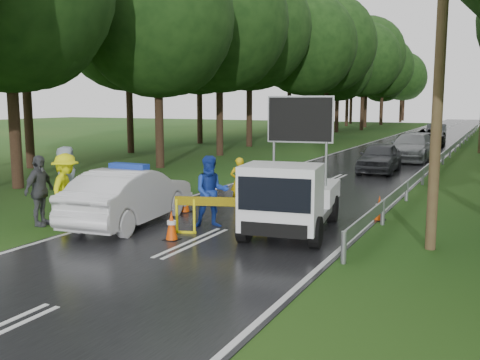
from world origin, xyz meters
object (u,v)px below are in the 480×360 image
Objects in this scene: queue_car_first at (380,157)px; barrier at (221,207)px; civilian at (211,192)px; queue_car_second at (412,147)px; police_sedan at (130,197)px; queue_car_fourth at (436,133)px; work_truck at (291,197)px; queue_car_third at (429,137)px; officer at (239,181)px.

barrier is at bearing -96.19° from queue_car_first.
civilian reaches higher than queue_car_second.
barrier is at bearing 173.89° from police_sedan.
police_sedan is 0.90× the size of queue_car_second.
queue_car_second is 17.28m from queue_car_fourth.
barrier is 37.56m from queue_car_fourth.
work_truck is 0.85× the size of queue_car_second.
queue_car_fourth is at bearing 87.90° from queue_car_first.
queue_car_fourth is at bearing 95.15° from queue_car_second.
barrier is 0.52× the size of queue_car_fourth.
work_truck reaches higher than queue_car_third.
police_sedan is at bearing 161.94° from barrier.
police_sedan is at bearing -176.08° from work_truck.
barrier is 20.34m from queue_car_second.
queue_car_third reaches higher than barrier.
civilian is (0.71, -3.12, 0.18)m from officer.
queue_car_third is (-0.43, 11.27, -0.11)m from queue_car_second.
queue_car_fourth reaches higher than queue_car_first.
civilian is (-2.17, -0.30, 0.03)m from work_truck.
queue_car_second is at bearing -131.05° from officer.
officer is (-2.88, 2.83, -0.15)m from work_truck.
police_sedan is 2.84m from barrier.
police_sedan is at bearing 37.96° from officer.
queue_car_first is (1.68, 13.60, -0.26)m from civilian.
officer is (1.49, 3.82, 0.02)m from police_sedan.
civilian is 0.40× the size of queue_car_third.
queue_car_first is at bearing -92.61° from queue_car_second.
officer is at bearing -97.31° from queue_car_fourth.
work_truck is 0.95× the size of queue_car_third.
queue_car_second reaches higher than queue_car_fourth.
work_truck reaches higher than queue_car_fourth.
queue_car_first reaches higher than queue_car_third.
officer is 33.84m from queue_car_fourth.
queue_car_fourth is (0.02, 23.27, 0.00)m from queue_car_first.
queue_car_second is 11.28m from queue_car_third.
police_sedan is at bearing -99.15° from queue_car_fourth.
police_sedan is 14.81m from queue_car_first.
queue_car_third is at bearing 95.36° from queue_car_second.
queue_car_fourth is at bearing -124.82° from officer.
officer reaches higher than barrier.
civilian is (-0.65, 0.67, 0.23)m from barrier.
queue_car_first is 0.78× the size of queue_car_second.
civilian is (2.20, 0.69, 0.20)m from police_sedan.
queue_car_first is 17.27m from queue_car_third.
civilian is at bearing -99.08° from queue_car_first.
queue_car_third is 6.00m from queue_car_fourth.
queue_car_first is at bearing -111.77° from police_sedan.
civilian is 0.44× the size of queue_car_fourth.
work_truck is 2.91× the size of officer.
officer is 0.32× the size of queue_car_third.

